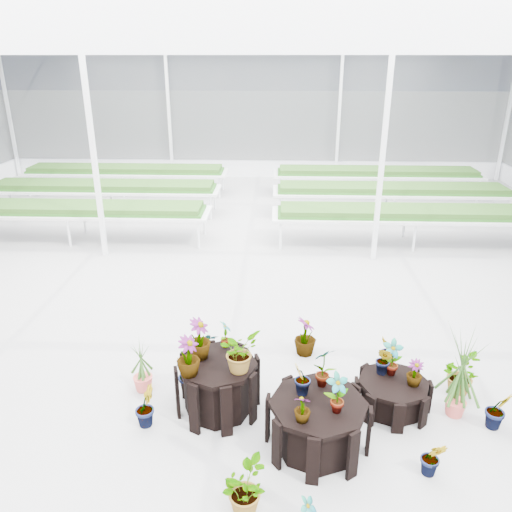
{
  "coord_description": "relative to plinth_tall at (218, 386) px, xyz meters",
  "views": [
    {
      "loc": [
        0.82,
        -6.32,
        4.2
      ],
      "look_at": [
        0.53,
        0.85,
        1.3
      ],
      "focal_mm": 35.0,
      "sensor_mm": 36.0,
      "label": 1
    }
  ],
  "objects": [
    {
      "name": "steel_frame",
      "position": [
        -0.14,
        1.16,
        1.9
      ],
      "size": [
        18.0,
        24.0,
        4.5
      ],
      "primitive_type": null,
      "color": "silver",
      "rests_on": "ground"
    },
    {
      "name": "nursery_plants",
      "position": [
        1.19,
        -0.01,
        0.17
      ],
      "size": [
        4.8,
        3.38,
        1.34
      ],
      "color": "#254817",
      "rests_on": "ground"
    },
    {
      "name": "plinth_tall",
      "position": [
        0.0,
        0.0,
        0.0
      ],
      "size": [
        1.28,
        1.28,
        0.69
      ],
      "primitive_type": "cylinder",
      "rotation": [
        0.0,
        0.0,
        0.31
      ],
      "color": "black",
      "rests_on": "ground"
    },
    {
      "name": "plinth_mid",
      "position": [
        1.2,
        -0.6,
        -0.05
      ],
      "size": [
        1.31,
        1.31,
        0.6
      ],
      "primitive_type": "cylinder",
      "rotation": [
        0.0,
        0.0,
        -0.15
      ],
      "color": "black",
      "rests_on": "ground"
    },
    {
      "name": "ground_plane",
      "position": [
        -0.14,
        1.16,
        -0.35
      ],
      "size": [
        24.0,
        24.0,
        0.0
      ],
      "primitive_type": "plane",
      "color": "gray",
      "rests_on": "ground"
    },
    {
      "name": "greenhouse_shell",
      "position": [
        -0.14,
        1.16,
        1.9
      ],
      "size": [
        18.0,
        24.0,
        4.5
      ],
      "primitive_type": null,
      "color": "white",
      "rests_on": "ground"
    },
    {
      "name": "plinth_low",
      "position": [
        2.2,
        0.1,
        -0.14
      ],
      "size": [
        0.95,
        0.95,
        0.41
      ],
      "primitive_type": "cylinder",
      "rotation": [
        0.0,
        0.0,
        -0.04
      ],
      "color": "black",
      "rests_on": "ground"
    },
    {
      "name": "nursery_benches",
      "position": [
        -0.14,
        8.36,
        0.07
      ],
      "size": [
        16.0,
        7.0,
        0.84
      ],
      "primitive_type": null,
      "color": "silver",
      "rests_on": "ground"
    }
  ]
}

